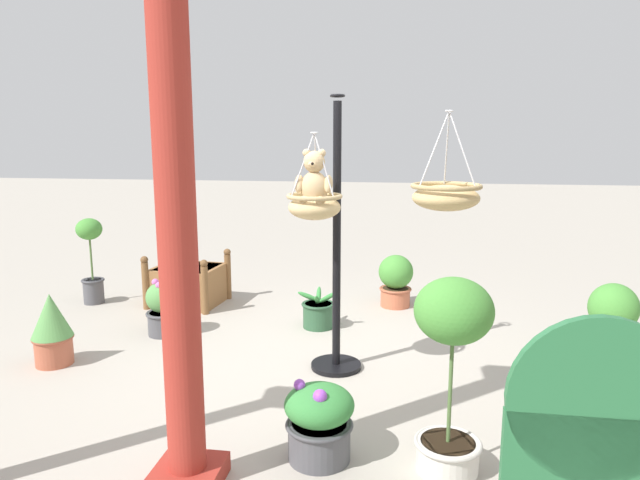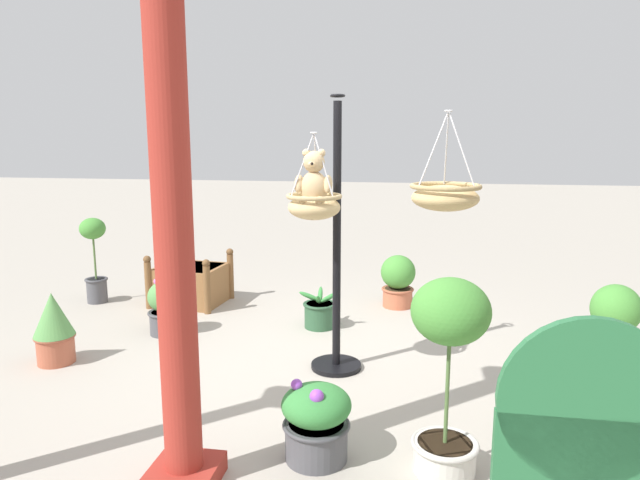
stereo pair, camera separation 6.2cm
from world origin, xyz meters
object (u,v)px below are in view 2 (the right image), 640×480
object	(u,v)px
potted_plant_flowering_red	(398,280)
potted_plant_small_succulent	(615,319)
potted_plant_broad_leaf	(316,421)
display_sign_board	(582,465)
greenhouse_pillar_right	(174,238)
potted_plant_conical_shrub	(54,327)
hanging_basket_left_high	(445,196)
teddy_bear	(314,181)
potted_plant_fern_front	(320,312)
wooden_planter_box	(191,283)
display_pole_central	(337,289)
hanging_basket_with_teddy	(314,205)
potted_plant_tall_leafy	(165,307)
potted_plant_trailing_ivy	(95,256)
potted_plant_bushy_green	(449,354)

from	to	relation	value
potted_plant_flowering_red	potted_plant_small_succulent	distance (m)	2.37
potted_plant_flowering_red	potted_plant_broad_leaf	distance (m)	3.38
potted_plant_broad_leaf	display_sign_board	distance (m)	1.79
greenhouse_pillar_right	potted_plant_small_succulent	distance (m)	4.12
potted_plant_conical_shrub	display_sign_board	bearing A→B (deg)	148.10
potted_plant_flowering_red	hanging_basket_left_high	bearing A→B (deg)	99.15
teddy_bear	potted_plant_fern_front	world-z (taller)	teddy_bear
wooden_planter_box	greenhouse_pillar_right	bearing A→B (deg)	111.44
hanging_basket_left_high	wooden_planter_box	size ratio (longest dim) A/B	0.80
display_pole_central	hanging_basket_left_high	world-z (taller)	display_pole_central
teddy_bear	potted_plant_broad_leaf	bearing A→B (deg)	100.72
potted_plant_flowering_red	potted_plant_small_succulent	xyz separation A→B (m)	(-2.00, 1.28, 0.05)
hanging_basket_with_teddy	potted_plant_tall_leafy	xyz separation A→B (m)	(1.70, -0.83, -1.19)
display_pole_central	greenhouse_pillar_right	world-z (taller)	greenhouse_pillar_right
greenhouse_pillar_right	potted_plant_flowering_red	xyz separation A→B (m)	(-1.12, -3.74, -1.15)
display_pole_central	potted_plant_trailing_ivy	size ratio (longest dim) A/B	2.24
wooden_planter_box	display_sign_board	distance (m)	5.43
potted_plant_fern_front	potted_plant_trailing_ivy	xyz separation A→B (m)	(2.84, -0.47, 0.41)
wooden_planter_box	potted_plant_fern_front	bearing A→B (deg)	159.95
potted_plant_flowering_red	potted_plant_tall_leafy	world-z (taller)	potted_plant_flowering_red
display_pole_central	potted_plant_fern_front	world-z (taller)	display_pole_central
hanging_basket_left_high	display_pole_central	bearing A→B (deg)	-27.59
hanging_basket_with_teddy	potted_plant_flowering_red	xyz separation A→B (m)	(-0.62, -2.17, -1.14)
potted_plant_bushy_green	potted_plant_fern_front	bearing A→B (deg)	-64.43
potted_plant_tall_leafy	potted_plant_small_succulent	xyz separation A→B (m)	(-4.32, -0.06, 0.09)
teddy_bear	potted_plant_broad_leaf	size ratio (longest dim) A/B	0.84
potted_plant_bushy_green	potted_plant_trailing_ivy	bearing A→B (deg)	-36.11
display_sign_board	potted_plant_flowering_red	bearing A→B (deg)	-80.17
hanging_basket_with_teddy	potted_plant_fern_front	distance (m)	1.84
potted_plant_flowering_red	display_sign_board	xyz separation A→B (m)	(-0.79, 4.56, 0.50)
potted_plant_tall_leafy	potted_plant_broad_leaf	world-z (taller)	potted_plant_tall_leafy
potted_plant_broad_leaf	potted_plant_tall_leafy	bearing A→B (deg)	-46.32
potted_plant_tall_leafy	greenhouse_pillar_right	bearing A→B (deg)	116.69
potted_plant_small_succulent	display_pole_central	bearing A→B (deg)	14.64
greenhouse_pillar_right	potted_plant_bushy_green	distance (m)	1.71
greenhouse_pillar_right	display_sign_board	bearing A→B (deg)	156.79
potted_plant_flowering_red	display_sign_board	world-z (taller)	display_sign_board
hanging_basket_left_high	potted_plant_broad_leaf	size ratio (longest dim) A/B	1.38
wooden_planter_box	potted_plant_broad_leaf	distance (m)	3.72
greenhouse_pillar_right	potted_plant_fern_front	xyz separation A→B (m)	(-0.32, -2.86, -1.31)
greenhouse_pillar_right	potted_plant_trailing_ivy	distance (m)	4.26
potted_plant_bushy_green	potted_plant_tall_leafy	bearing A→B (deg)	-36.59
display_pole_central	teddy_bear	world-z (taller)	display_pole_central
potted_plant_fern_front	potted_plant_broad_leaf	bearing A→B (deg)	98.97
teddy_bear	greenhouse_pillar_right	xyz separation A→B (m)	(0.49, 1.55, -0.19)
display_sign_board	wooden_planter_box	bearing A→B (deg)	-52.67
hanging_basket_with_teddy	greenhouse_pillar_right	world-z (taller)	greenhouse_pillar_right
hanging_basket_left_high	potted_plant_small_succulent	xyz separation A→B (m)	(-1.61, -1.09, -1.21)
potted_plant_conical_shrub	potted_plant_tall_leafy	bearing A→B (deg)	-126.50
hanging_basket_left_high	potted_plant_conical_shrub	xyz separation A→B (m)	(3.36, -0.15, -1.25)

